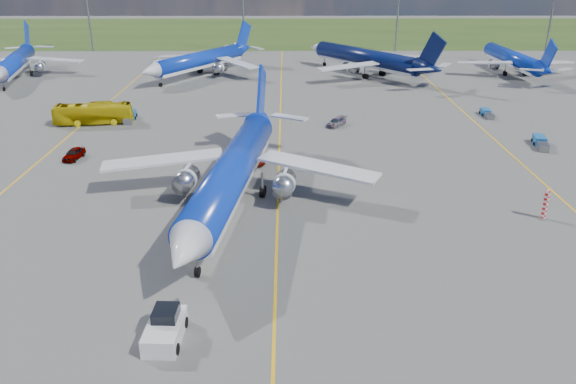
{
  "coord_description": "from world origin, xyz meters",
  "views": [
    {
      "loc": [
        0.78,
        -41.36,
        23.98
      ],
      "look_at": [
        1.03,
        5.39,
        4.0
      ],
      "focal_mm": 35.0,
      "sensor_mm": 36.0,
      "label": 1
    }
  ],
  "objects_px": {
    "baggage_tug_e": "(487,113)",
    "bg_jet_n": "(365,75)",
    "apron_bus": "(93,114)",
    "pushback_tug": "(165,328)",
    "main_airliner": "(234,206)",
    "warning_post": "(545,205)",
    "baggage_tug_w": "(541,142)",
    "baggage_tug_c": "(130,117)",
    "bg_jet_ne": "(510,73)",
    "service_car_c": "(336,122)",
    "service_car_a": "(74,154)",
    "bg_jet_nnw": "(201,76)",
    "bg_jet_nw": "(18,78)",
    "service_car_b": "(245,158)"
  },
  "relations": [
    {
      "from": "baggage_tug_e",
      "to": "bg_jet_n",
      "type": "bearing_deg",
      "value": 116.67
    },
    {
      "from": "apron_bus",
      "to": "baggage_tug_e",
      "type": "relative_size",
      "value": 2.71
    },
    {
      "from": "pushback_tug",
      "to": "main_airliner",
      "type": "bearing_deg",
      "value": 84.71
    },
    {
      "from": "warning_post",
      "to": "baggage_tug_w",
      "type": "distance_m",
      "value": 24.1
    },
    {
      "from": "pushback_tug",
      "to": "baggage_tug_e",
      "type": "height_order",
      "value": "pushback_tug"
    },
    {
      "from": "pushback_tug",
      "to": "baggage_tug_c",
      "type": "distance_m",
      "value": 56.18
    },
    {
      "from": "bg_jet_ne",
      "to": "baggage_tug_c",
      "type": "bearing_deg",
      "value": 23.89
    },
    {
      "from": "bg_jet_n",
      "to": "service_car_c",
      "type": "xyz_separation_m",
      "value": [
        -9.32,
        -37.9,
        0.59
      ]
    },
    {
      "from": "apron_bus",
      "to": "baggage_tug_c",
      "type": "distance_m",
      "value": 5.41
    },
    {
      "from": "warning_post",
      "to": "baggage_tug_c",
      "type": "relative_size",
      "value": 0.56
    },
    {
      "from": "bg_jet_n",
      "to": "service_car_a",
      "type": "bearing_deg",
      "value": 13.45
    },
    {
      "from": "main_airliner",
      "to": "service_car_a",
      "type": "distance_m",
      "value": 25.71
    },
    {
      "from": "warning_post",
      "to": "bg_jet_nnw",
      "type": "relative_size",
      "value": 0.08
    },
    {
      "from": "service_car_c",
      "to": "service_car_a",
      "type": "bearing_deg",
      "value": -122.7
    },
    {
      "from": "warning_post",
      "to": "apron_bus",
      "type": "xyz_separation_m",
      "value": [
        -54.23,
        33.34,
        0.11
      ]
    },
    {
      "from": "apron_bus",
      "to": "main_airliner",
      "type": "bearing_deg",
      "value": -149.75
    },
    {
      "from": "warning_post",
      "to": "bg_jet_n",
      "type": "xyz_separation_m",
      "value": [
        -8.21,
        69.99,
        -1.5
      ]
    },
    {
      "from": "pushback_tug",
      "to": "service_car_a",
      "type": "relative_size",
      "value": 1.51
    },
    {
      "from": "baggage_tug_w",
      "to": "main_airliner",
      "type": "bearing_deg",
      "value": -141.75
    },
    {
      "from": "service_car_c",
      "to": "baggage_tug_c",
      "type": "relative_size",
      "value": 0.76
    },
    {
      "from": "pushback_tug",
      "to": "baggage_tug_c",
      "type": "relative_size",
      "value": 1.13
    },
    {
      "from": "bg_jet_ne",
      "to": "baggage_tug_w",
      "type": "distance_m",
      "value": 51.55
    },
    {
      "from": "bg_jet_nw",
      "to": "baggage_tug_c",
      "type": "bearing_deg",
      "value": -58.03
    },
    {
      "from": "bg_jet_nw",
      "to": "pushback_tug",
      "type": "relative_size",
      "value": 6.06
    },
    {
      "from": "pushback_tug",
      "to": "baggage_tug_w",
      "type": "height_order",
      "value": "pushback_tug"
    },
    {
      "from": "bg_jet_nnw",
      "to": "service_car_b",
      "type": "xyz_separation_m",
      "value": [
        12.82,
        -53.71,
        0.74
      ]
    },
    {
      "from": "warning_post",
      "to": "bg_jet_n",
      "type": "relative_size",
      "value": 0.08
    },
    {
      "from": "bg_jet_n",
      "to": "baggage_tug_w",
      "type": "relative_size",
      "value": 7.67
    },
    {
      "from": "pushback_tug",
      "to": "baggage_tug_e",
      "type": "relative_size",
      "value": 1.41
    },
    {
      "from": "warning_post",
      "to": "bg_jet_n",
      "type": "bearing_deg",
      "value": 96.69
    },
    {
      "from": "bg_jet_nnw",
      "to": "apron_bus",
      "type": "height_order",
      "value": "bg_jet_nnw"
    },
    {
      "from": "main_airliner",
      "to": "service_car_a",
      "type": "relative_size",
      "value": 10.36
    },
    {
      "from": "bg_jet_ne",
      "to": "baggage_tug_w",
      "type": "bearing_deg",
      "value": 71.22
    },
    {
      "from": "bg_jet_ne",
      "to": "service_car_a",
      "type": "xyz_separation_m",
      "value": [
        -75.3,
        -54.26,
        0.68
      ]
    },
    {
      "from": "service_car_c",
      "to": "baggage_tug_c",
      "type": "height_order",
      "value": "service_car_c"
    },
    {
      "from": "pushback_tug",
      "to": "baggage_tug_c",
      "type": "bearing_deg",
      "value": 108.68
    },
    {
      "from": "service_car_b",
      "to": "service_car_c",
      "type": "height_order",
      "value": "service_car_b"
    },
    {
      "from": "bg_jet_nw",
      "to": "bg_jet_n",
      "type": "relative_size",
      "value": 0.92
    },
    {
      "from": "main_airliner",
      "to": "service_car_c",
      "type": "height_order",
      "value": "main_airliner"
    },
    {
      "from": "service_car_a",
      "to": "service_car_b",
      "type": "height_order",
      "value": "service_car_b"
    },
    {
      "from": "apron_bus",
      "to": "baggage_tug_w",
      "type": "height_order",
      "value": "apron_bus"
    },
    {
      "from": "bg_jet_ne",
      "to": "main_airliner",
      "type": "distance_m",
      "value": 87.27
    },
    {
      "from": "bg_jet_n",
      "to": "baggage_tug_w",
      "type": "distance_m",
      "value": 50.74
    },
    {
      "from": "apron_bus",
      "to": "baggage_tug_w",
      "type": "relative_size",
      "value": 2.24
    },
    {
      "from": "service_car_b",
      "to": "baggage_tug_c",
      "type": "xyz_separation_m",
      "value": [
        -19.25,
        19.83,
        -0.18
      ]
    },
    {
      "from": "warning_post",
      "to": "apron_bus",
      "type": "height_order",
      "value": "apron_bus"
    },
    {
      "from": "main_airliner",
      "to": "bg_jet_ne",
      "type": "bearing_deg",
      "value": 59.12
    },
    {
      "from": "baggage_tug_e",
      "to": "main_airliner",
      "type": "bearing_deg",
      "value": -135.74
    },
    {
      "from": "bg_jet_nnw",
      "to": "service_car_a",
      "type": "relative_size",
      "value": 9.15
    },
    {
      "from": "bg_jet_ne",
      "to": "service_car_c",
      "type": "relative_size",
      "value": 8.51
    }
  ]
}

